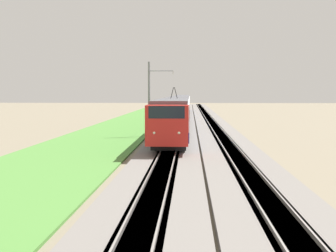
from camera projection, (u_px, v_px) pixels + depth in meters
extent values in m
cube|color=slate|center=(176.00, 133.00, 50.67)|extent=(240.00, 4.40, 0.30)
cube|color=slate|center=(218.00, 133.00, 50.46)|extent=(240.00, 4.40, 0.30)
cube|color=#4C4238|center=(176.00, 133.00, 50.67)|extent=(240.00, 1.57, 0.30)
cube|color=gray|center=(171.00, 131.00, 50.68)|extent=(240.00, 0.07, 0.15)
cube|color=gray|center=(181.00, 131.00, 50.63)|extent=(240.00, 0.07, 0.15)
cube|color=#4C4238|center=(218.00, 133.00, 50.46)|extent=(240.00, 1.57, 0.30)
cube|color=gray|center=(213.00, 131.00, 50.47)|extent=(240.00, 0.07, 0.15)
cube|color=gray|center=(223.00, 131.00, 50.42)|extent=(240.00, 0.07, 0.15)
cube|color=#4C8438|center=(111.00, 133.00, 51.01)|extent=(240.00, 8.66, 0.12)
cube|color=red|center=(167.00, 125.00, 31.05)|extent=(1.87, 2.81, 2.67)
cube|color=black|center=(167.00, 112.00, 30.71)|extent=(1.35, 2.35, 0.80)
sphere|color=#F2EAC6|center=(154.00, 133.00, 30.23)|extent=(0.20, 0.20, 0.20)
sphere|color=#F2EAC6|center=(179.00, 133.00, 30.16)|extent=(0.20, 0.20, 0.20)
cube|color=navy|center=(173.00, 128.00, 41.46)|extent=(18.88, 2.93, 0.75)
cube|color=silver|center=(173.00, 113.00, 41.36)|extent=(18.88, 2.93, 1.92)
cube|color=black|center=(173.00, 111.00, 41.35)|extent=(17.37, 2.95, 0.81)
cube|color=#515156|center=(173.00, 100.00, 41.29)|extent=(18.88, 2.70, 0.25)
cube|color=black|center=(173.00, 135.00, 41.51)|extent=(17.94, 2.49, 0.55)
cylinder|color=black|center=(162.00, 142.00, 33.91)|extent=(0.86, 0.12, 0.86)
cylinder|color=black|center=(176.00, 143.00, 33.86)|extent=(0.86, 0.12, 0.86)
cube|color=navy|center=(178.00, 116.00, 61.81)|extent=(20.76, 2.93, 0.75)
cube|color=silver|center=(179.00, 106.00, 61.71)|extent=(20.76, 2.93, 1.92)
cube|color=black|center=(179.00, 105.00, 61.70)|extent=(19.10, 2.95, 0.81)
cube|color=#515156|center=(179.00, 98.00, 61.63)|extent=(20.76, 2.70, 0.25)
cube|color=black|center=(178.00, 121.00, 61.85)|extent=(19.72, 2.49, 0.55)
cube|color=navy|center=(181.00, 110.00, 83.09)|extent=(20.76, 2.93, 0.75)
cube|color=silver|center=(181.00, 103.00, 82.99)|extent=(20.76, 2.93, 1.92)
cube|color=black|center=(181.00, 102.00, 82.98)|extent=(19.10, 2.95, 0.81)
cube|color=#515156|center=(181.00, 96.00, 82.91)|extent=(20.76, 2.70, 0.25)
cube|color=black|center=(181.00, 114.00, 83.13)|extent=(19.72, 2.49, 0.55)
cube|color=navy|center=(183.00, 106.00, 104.37)|extent=(20.76, 2.93, 0.75)
cube|color=silver|center=(183.00, 101.00, 104.27)|extent=(20.76, 2.93, 1.92)
cube|color=black|center=(183.00, 100.00, 104.26)|extent=(19.10, 2.95, 0.81)
cube|color=#515156|center=(183.00, 96.00, 104.19)|extent=(20.76, 2.70, 0.25)
cube|color=black|center=(183.00, 109.00, 104.41)|extent=(19.72, 2.49, 0.55)
cylinder|color=black|center=(172.00, 93.00, 44.07)|extent=(0.06, 0.33, 1.08)
cylinder|color=black|center=(176.00, 93.00, 44.05)|extent=(0.06, 0.33, 1.08)
cube|color=black|center=(169.00, 155.00, 33.94)|extent=(0.10, 0.10, 0.00)
cylinder|color=slate|center=(149.00, 100.00, 46.52)|extent=(0.22, 0.22, 7.55)
cylinder|color=slate|center=(161.00, 71.00, 46.26)|extent=(0.08, 2.40, 0.08)
cylinder|color=#B2ADA8|center=(173.00, 73.00, 46.22)|extent=(0.10, 0.10, 0.30)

